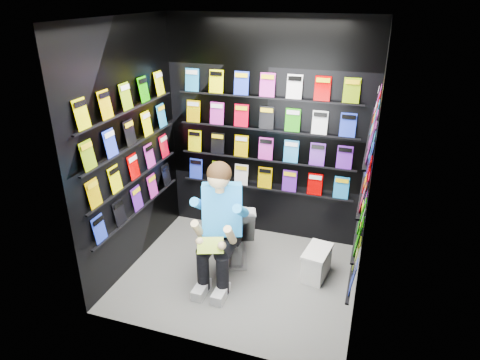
% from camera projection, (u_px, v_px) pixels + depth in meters
% --- Properties ---
extents(floor, '(2.40, 2.40, 0.00)m').
position_uv_depth(floor, '(240.00, 276.00, 4.59)').
color(floor, slate).
rests_on(floor, ground).
extents(ceiling, '(2.40, 2.40, 0.00)m').
position_uv_depth(ceiling, '(239.00, 18.00, 3.53)').
color(ceiling, white).
rests_on(ceiling, floor).
extents(wall_back, '(2.40, 0.04, 2.60)m').
position_uv_depth(wall_back, '(267.00, 133.00, 4.92)').
color(wall_back, black).
rests_on(wall_back, floor).
extents(wall_front, '(2.40, 0.04, 2.60)m').
position_uv_depth(wall_front, '(197.00, 211.00, 3.19)').
color(wall_front, black).
rests_on(wall_front, floor).
extents(wall_left, '(0.04, 2.00, 2.60)m').
position_uv_depth(wall_left, '(129.00, 150.00, 4.40)').
color(wall_left, black).
rests_on(wall_left, floor).
extents(wall_right, '(0.04, 2.00, 2.60)m').
position_uv_depth(wall_right, '(370.00, 180.00, 3.71)').
color(wall_right, black).
rests_on(wall_right, floor).
extents(comics_back, '(2.10, 0.06, 1.37)m').
position_uv_depth(comics_back, '(266.00, 133.00, 4.90)').
color(comics_back, red).
rests_on(comics_back, wall_back).
extents(comics_left, '(0.06, 1.70, 1.37)m').
position_uv_depth(comics_left, '(132.00, 150.00, 4.39)').
color(comics_left, red).
rests_on(comics_left, wall_left).
extents(comics_right, '(0.06, 1.70, 1.37)m').
position_uv_depth(comics_right, '(367.00, 179.00, 3.72)').
color(comics_right, red).
rests_on(comics_right, wall_right).
extents(toilet, '(0.65, 0.85, 0.73)m').
position_uv_depth(toilet, '(235.00, 228.00, 4.80)').
color(toilet, white).
rests_on(toilet, floor).
extents(longbox, '(0.28, 0.42, 0.30)m').
position_uv_depth(longbox, '(316.00, 264.00, 4.54)').
color(longbox, silver).
rests_on(longbox, floor).
extents(longbox_lid, '(0.30, 0.45, 0.03)m').
position_uv_depth(longbox_lid, '(318.00, 251.00, 4.47)').
color(longbox_lid, silver).
rests_on(longbox_lid, longbox).
extents(reader, '(0.78, 0.93, 1.46)m').
position_uv_depth(reader, '(223.00, 210.00, 4.30)').
color(reader, '#1580DD').
rests_on(reader, toilet).
extents(held_comic, '(0.29, 0.22, 0.11)m').
position_uv_depth(held_comic, '(210.00, 245.00, 4.08)').
color(held_comic, green).
rests_on(held_comic, reader).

